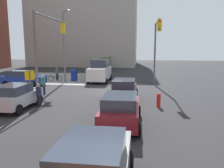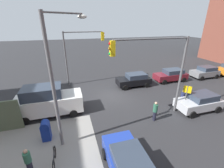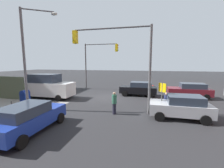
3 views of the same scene
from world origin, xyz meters
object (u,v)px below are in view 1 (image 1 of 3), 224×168
object	(u,v)px
bicycle_leaning_on_fence	(55,78)
coupe_silver	(16,96)
hatchback_blue	(23,78)
pedestrian_walking_north	(39,95)
sedan_black	(124,89)
pedestrian_waiting	(43,84)
hatchback_gray	(93,166)
traffic_signal_nw_corner	(49,39)
hatchback_maroon	(121,109)
street_lamp_corner	(65,42)
pedestrian_crossing	(57,74)
traffic_signal_se_corner	(157,41)
fire_hydrant	(159,100)
mailbox_blue	(74,75)
van_white_delivery	(100,71)

from	to	relation	value
bicycle_leaning_on_fence	coupe_silver	bearing A→B (deg)	-169.63
hatchback_blue	pedestrian_walking_north	xyz separation A→B (m)	(-7.68, -5.46, -0.04)
sedan_black	bicycle_leaning_on_fence	size ratio (longest dim) A/B	2.38
hatchback_blue	pedestrian_waiting	size ratio (longest dim) A/B	2.63
hatchback_gray	coupe_silver	bearing A→B (deg)	40.99
pedestrian_walking_north	bicycle_leaning_on_fence	xyz separation A→B (m)	(11.40, 3.40, -0.46)
traffic_signal_nw_corner	bicycle_leaning_on_fence	bearing A→B (deg)	19.33
coupe_silver	sedan_black	bearing A→B (deg)	-63.80
traffic_signal_nw_corner	hatchback_maroon	size ratio (longest dim) A/B	1.48
street_lamp_corner	pedestrian_crossing	world-z (taller)	street_lamp_corner
traffic_signal_se_corner	hatchback_maroon	world-z (taller)	traffic_signal_se_corner
coupe_silver	hatchback_maroon	bearing A→B (deg)	-107.55
fire_hydrant	hatchback_maroon	distance (m)	4.44
coupe_silver	bicycle_leaning_on_fence	size ratio (longest dim) A/B	2.27
street_lamp_corner	sedan_black	distance (m)	11.69
mailbox_blue	pedestrian_crossing	world-z (taller)	pedestrian_crossing
mailbox_blue	sedan_black	world-z (taller)	sedan_black
pedestrian_crossing	hatchback_gray	bearing A→B (deg)	86.65
fire_hydrant	pedestrian_waiting	world-z (taller)	pedestrian_waiting
hatchback_gray	pedestrian_walking_north	size ratio (longest dim) A/B	2.45
traffic_signal_se_corner	mailbox_blue	distance (m)	10.84
traffic_signal_se_corner	pedestrian_waiting	distance (m)	11.38
bicycle_leaning_on_fence	hatchback_maroon	bearing A→B (deg)	-147.53
mailbox_blue	hatchback_gray	distance (m)	21.63
traffic_signal_nw_corner	street_lamp_corner	size ratio (longest dim) A/B	0.81
coupe_silver	van_white_delivery	world-z (taller)	van_white_delivery
coupe_silver	bicycle_leaning_on_fence	bearing A→B (deg)	10.37
traffic_signal_nw_corner	hatchback_blue	size ratio (longest dim) A/B	1.46
mailbox_blue	pedestrian_crossing	bearing A→B (deg)	75.96
traffic_signal_nw_corner	hatchback_gray	xyz separation A→B (m)	(-12.26, -6.25, -3.83)
street_lamp_corner	hatchback_blue	distance (m)	6.11
traffic_signal_se_corner	coupe_silver	world-z (taller)	traffic_signal_se_corner
sedan_black	mailbox_blue	bearing A→B (deg)	35.43
street_lamp_corner	bicycle_leaning_on_fence	bearing A→B (deg)	66.10
street_lamp_corner	pedestrian_waiting	distance (m)	7.89
bicycle_leaning_on_fence	hatchback_blue	bearing A→B (deg)	150.98
fire_hydrant	sedan_black	world-z (taller)	sedan_black
fire_hydrant	pedestrian_waiting	distance (m)	9.87
coupe_silver	fire_hydrant	bearing A→B (deg)	-79.86
hatchback_blue	hatchback_gray	bearing A→B (deg)	-145.87
hatchback_gray	bicycle_leaning_on_fence	distance (m)	21.87
fire_hydrant	street_lamp_corner	bearing A→B (deg)	44.73
hatchback_maroon	pedestrian_crossing	size ratio (longest dim) A/B	2.79
pedestrian_crossing	pedestrian_walking_north	distance (m)	13.10
traffic_signal_nw_corner	coupe_silver	size ratio (longest dim) A/B	1.63
street_lamp_corner	pedestrian_walking_north	bearing A→B (deg)	-170.46
street_lamp_corner	coupe_silver	bearing A→B (deg)	-176.82
sedan_black	pedestrian_crossing	size ratio (longest dim) A/B	2.64
street_lamp_corner	pedestrian_waiting	xyz separation A→B (m)	(-6.89, -0.40, -3.82)
sedan_black	traffic_signal_se_corner	bearing A→B (deg)	-24.50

